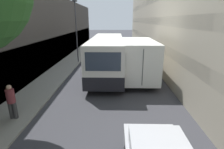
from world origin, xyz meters
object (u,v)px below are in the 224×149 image
at_px(box_truck, 136,58).
at_px(pedestrian, 11,101).
at_px(bus, 107,56).
at_px(panel_van, 107,46).
at_px(street_lamp, 76,19).

bearing_deg(box_truck, pedestrian, -134.22).
height_order(bus, box_truck, bus).
height_order(bus, panel_van, bus).
distance_m(panel_van, street_lamp, 7.41).
xyz_separation_m(box_truck, panel_van, (-2.93, 10.92, -0.65)).
relative_size(bus, pedestrian, 5.86).
bearing_deg(pedestrian, bus, 61.23).
relative_size(pedestrian, street_lamp, 0.26).
bearing_deg(box_truck, street_lamp, 138.68).
xyz_separation_m(pedestrian, street_lamp, (0.59, 11.97, 3.67)).
distance_m(bus, pedestrian, 8.60).
height_order(box_truck, panel_van, box_truck).
relative_size(bus, panel_van, 2.20).
bearing_deg(box_truck, panel_van, 105.01).
bearing_deg(bus, panel_van, 92.85).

